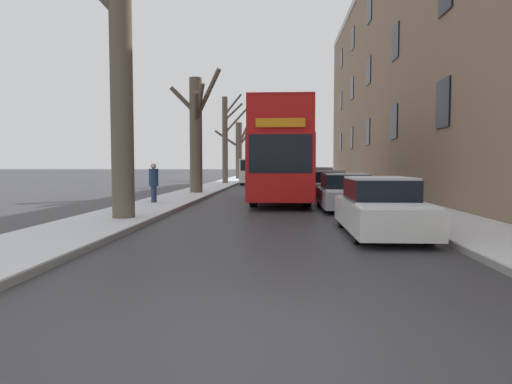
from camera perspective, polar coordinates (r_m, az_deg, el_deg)
name	(u,v)px	position (r m, az deg, el deg)	size (l,w,h in m)	color
ground_plane	(266,341)	(4.68, 1.26, -18.15)	(320.00, 320.00, 0.00)	#38383D
sidewalk_left	(242,178)	(57.60, -1.80, 1.81)	(2.52, 130.00, 0.16)	gray
sidewalk_right	(320,178)	(57.57, 7.99, 1.78)	(2.52, 130.00, 0.16)	gray
terrace_facade_right	(456,63)	(31.15, 23.72, 14.59)	(9.10, 50.69, 15.79)	#8C7056
bare_tree_left_0	(118,70)	(14.28, -16.81, 14.40)	(3.21, 3.21, 8.88)	brown
bare_tree_left_1	(196,131)	(25.92, -7.48, 7.52)	(3.06, 2.37, 6.84)	brown
bare_tree_left_2	(226,138)	(38.90, -3.75, 6.76)	(2.32, 1.72, 7.56)	brown
bare_tree_left_3	(239,149)	(51.25, -2.16, 5.38)	(4.60, 2.53, 6.48)	brown
double_decker_bus	(281,149)	(21.77, 3.11, 5.35)	(2.57, 10.68, 4.32)	red
parked_car_0	(380,208)	(11.55, 15.29, -1.97)	(1.72, 4.31, 1.42)	silver
parked_car_1	(345,193)	(17.79, 11.03, -0.09)	(1.88, 4.50, 1.39)	#9EA3AD
parked_car_2	(328,185)	(23.99, 9.01, 0.87)	(1.78, 4.35, 1.44)	#474C56
parked_car_3	(320,180)	(29.36, 7.95, 1.44)	(1.71, 4.39, 1.56)	maroon
oncoming_van	(254,171)	(39.90, -0.28, 2.69)	(2.07, 5.69, 2.19)	white
pedestrian_left_sidewalk	(154,183)	(19.38, -12.67, 1.16)	(0.39, 0.39, 1.78)	navy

